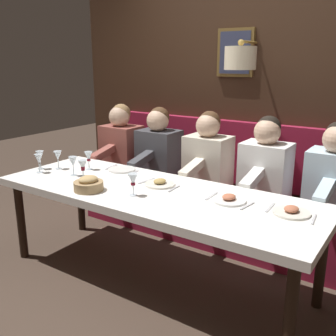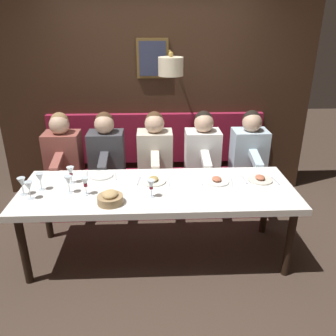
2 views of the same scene
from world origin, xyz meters
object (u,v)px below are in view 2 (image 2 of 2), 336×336
Objects in this scene: wine_glass_5 at (71,172)px; wine_glass_0 at (40,178)px; diner_far at (106,149)px; diner_farthest at (63,149)px; diner_nearest at (249,147)px; wine_glass_2 at (85,183)px; wine_glass_3 at (22,183)px; wine_glass_1 at (29,187)px; dining_table at (158,194)px; diner_middle at (155,148)px; bread_bowl at (110,198)px; wine_glass_6 at (151,185)px; diner_near at (203,147)px; wine_glass_4 at (68,181)px.

wine_glass_0 is at bearing 119.07° from wine_glass_5.
wine_glass_5 is (-0.73, 0.24, 0.04)m from diner_far.
wine_glass_0 is (-0.87, -0.01, 0.04)m from diner_farthest.
diner_nearest is 4.82× the size of wine_glass_2.
diner_far is at bearing -90.00° from diner_farthest.
wine_glass_3 is at bearing 172.50° from diner_farthest.
wine_glass_3 is (0.08, 0.09, 0.00)m from wine_glass_1.
dining_table is at bearing -81.97° from wine_glass_1.
diner_far is (0.00, 0.56, 0.00)m from diner_middle.
wine_glass_3 is at bearing 76.29° from bread_bowl.
diner_nearest is 1.55m from wine_glass_6.
wine_glass_5 is (-0.73, 1.91, 0.04)m from diner_nearest.
diner_near and diner_middle have the same top height.
dining_table is 11.53× the size of bread_bowl.
diner_middle reaches higher than wine_glass_3.
diner_nearest reaches higher than wine_glass_4.
diner_middle is 1.22m from wine_glass_4.
diner_nearest is 1.88m from bread_bowl.
wine_glass_0 is at bearing 66.83° from bread_bowl.
wine_glass_1 and wine_glass_4 have the same top height.
dining_table is 0.82m from wine_glass_4.
diner_farthest is at bearing 23.90° from wine_glass_2.
wine_glass_2 is at bearing -104.39° from wine_glass_0.
diner_far is 4.82× the size of wine_glass_0.
diner_nearest and diner_middle have the same top height.
diner_middle is at bearing -46.41° from wine_glass_1.
wine_glass_0 is at bearing -14.10° from wine_glass_1.
dining_table is 15.46× the size of wine_glass_2.
diner_nearest is (0.88, -1.09, 0.14)m from dining_table.
wine_glass_0 is at bearing 75.60° from wine_glass_4.
wine_glass_1 is 1.05m from wine_glass_6.
wine_glass_2 is at bearing 147.53° from diner_middle.
bread_bowl is at bearing 123.42° from dining_table.
diner_far is 0.98m from wine_glass_2.
wine_glass_4 is at bearing 75.62° from wine_glass_2.
bread_bowl is at bearing -98.92° from wine_glass_1.
wine_glass_0 is 1.00× the size of wine_glass_6.
diner_near is 3.60× the size of bread_bowl.
wine_glass_1 is 1.00× the size of wine_glass_2.
wine_glass_3 is (-0.96, 1.18, 0.04)m from diner_middle.
diner_farthest is 4.82× the size of wine_glass_5.
diner_farthest reaches higher than wine_glass_6.
wine_glass_6 reaches higher than bread_bowl.
wine_glass_0 is (-0.87, 1.05, 0.04)m from diner_middle.
diner_farthest reaches higher than wine_glass_0.
wine_glass_1 reaches higher than bread_bowl.
diner_nearest and diner_farthest have the same top height.
bread_bowl is (-1.15, 0.39, -0.03)m from diner_middle.
dining_table is 3.21× the size of diner_near.
wine_glass_2 reaches higher than bread_bowl.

